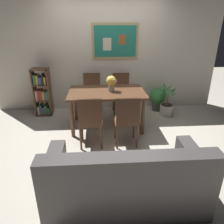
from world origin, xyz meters
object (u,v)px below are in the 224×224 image
dining_chair_near_right (127,117)px  leather_couch (126,181)px  potted_palm (167,104)px  potted_ivy (157,98)px  dining_chair_far_right (121,90)px  dining_table (107,96)px  dining_chair_far_left (92,90)px  bookshelf (43,94)px  flower_vase (111,82)px  dining_chair_near_left (90,118)px

dining_chair_near_right → leather_couch: bearing=-98.1°
dining_chair_near_right → leather_couch: dining_chair_near_right is taller
potted_palm → potted_ivy: bearing=111.2°
dining_chair_far_right → potted_ivy: (0.88, 0.04, -0.23)m
dining_chair_far_right → potted_ivy: size_ratio=1.53×
dining_table → potted_palm: potted_palm is taller
dining_chair_far_left → bookshelf: (-1.11, -0.05, -0.04)m
leather_couch → bookshelf: size_ratio=1.69×
dining_table → potted_palm: size_ratio=1.76×
dining_table → dining_chair_far_right: (0.36, 0.74, -0.12)m
potted_palm → bookshelf: bearing=174.6°
dining_chair_far_right → dining_table: bearing=-116.2°
dining_chair_near_right → potted_palm: size_ratio=1.10×
leather_couch → potted_ivy: (1.12, 2.79, -0.01)m
potted_ivy → flower_vase: flower_vase is taller
dining_table → leather_couch: 2.04m
potted_ivy → potted_palm: (0.13, -0.33, -0.03)m
dining_chair_far_right → bookshelf: (-1.77, -0.02, -0.04)m
dining_chair_near_left → dining_chair_far_right: same height
dining_chair_near_left → leather_couch: 1.35m
dining_table → dining_chair_near_right: size_ratio=1.61×
dining_chair_near_left → leather_couch: dining_chair_near_left is taller
dining_table → dining_chair_near_left: 0.81m
dining_chair_far_left → bookshelf: bearing=-177.5°
dining_chair_near_left → potted_palm: bearing=35.6°
flower_vase → dining_chair_far_left: bearing=117.6°
dining_table → leather_couch: bearing=-86.6°
dining_chair_near_right → potted_palm: 1.64m
dining_table → leather_couch: (0.12, -2.01, -0.34)m
dining_chair_far_left → bookshelf: size_ratio=0.85×
dining_table → dining_chair_far_left: 0.83m
dining_chair_near_right → dining_chair_far_left: bearing=111.6°
dining_chair_near_left → dining_chair_far_left: size_ratio=1.00×
dining_chair_far_right → flower_vase: 0.87m
potted_ivy → flower_vase: size_ratio=2.00×
dining_chair_far_right → flower_vase: bearing=-110.4°
potted_ivy → flower_vase: bearing=-146.1°
dining_chair_near_left → bookshelf: size_ratio=0.85×
dining_chair_far_left → dining_chair_near_left: bearing=-90.1°
dining_chair_far_right → leather_couch: 2.77m
dining_chair_near_left → dining_chair_near_right: bearing=-0.8°
dining_table → flower_vase: bearing=6.4°
leather_couch → potted_ivy: leather_couch is taller
dining_chair_near_right → potted_palm: (1.07, 1.21, -0.26)m
bookshelf → dining_chair_far_right: bearing=0.7°
dining_table → leather_couch: leather_couch is taller
dining_chair_near_right → leather_couch: size_ratio=0.51×
bookshelf → leather_couch: bearing=-60.7°
dining_table → potted_palm: (1.37, 0.46, -0.38)m
dining_table → dining_chair_far_right: bearing=63.8°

